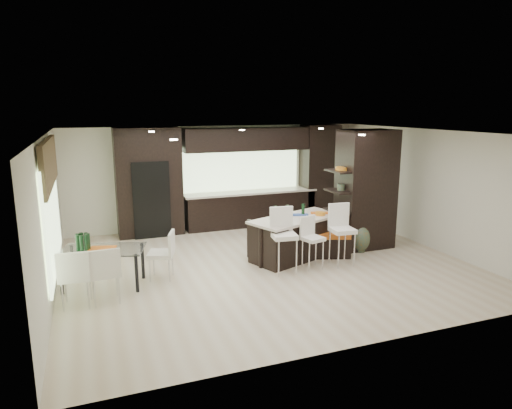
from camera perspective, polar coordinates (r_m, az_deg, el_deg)
name	(u,v)px	position (r m, az deg, el deg)	size (l,w,h in m)	color
ground	(266,265)	(9.50, 1.28, -7.51)	(8.00, 8.00, 0.00)	#C8B399
back_wall	(219,176)	(12.40, -4.71, 3.54)	(8.00, 0.02, 2.70)	beige
left_wall	(49,217)	(8.53, -24.49, -1.46)	(0.02, 7.00, 2.70)	beige
right_wall	(427,188)	(11.23, 20.64, 1.90)	(0.02, 7.00, 2.70)	beige
ceiling	(267,133)	(8.96, 1.36, 8.97)	(8.00, 7.00, 0.02)	white
window_left	(52,214)	(8.73, -24.15, -1.15)	(0.04, 3.20, 1.90)	#B2D199
window_back	(240,168)	(12.51, -2.02, 4.58)	(3.40, 0.04, 1.20)	#B2D199
stone_accent	(49,163)	(8.58, -24.47, 4.73)	(0.08, 3.00, 0.80)	brown
ceiling_spots	(262,133)	(9.20, 0.77, 8.93)	(4.00, 3.00, 0.02)	white
back_cabinetry	(240,177)	(12.24, -2.03, 3.46)	(6.80, 0.68, 2.70)	black
refrigerator	(150,198)	(11.73, -13.12, 0.78)	(0.90, 0.68, 1.90)	black
partition_column	(366,189)	(10.69, 13.56, 1.86)	(1.20, 0.80, 2.70)	black
kitchen_island	(297,237)	(9.87, 5.10, -4.11)	(2.12, 0.91, 0.88)	black
stool_left	(284,247)	(8.90, 3.50, -5.37)	(0.46, 0.46, 1.04)	white
stool_mid	(313,248)	(9.24, 7.09, -5.41)	(0.38, 0.38, 0.85)	white
stool_right	(342,241)	(9.49, 10.71, -4.51)	(0.45, 0.45, 1.02)	white
bench	(316,244)	(10.05, 7.54, -4.86)	(1.42, 0.55, 0.55)	black
floor_vase	(361,226)	(10.43, 12.97, -2.61)	(0.44, 0.44, 1.19)	#414D38
dining_table	(104,268)	(8.75, -18.51, -7.51)	(1.45, 0.81, 0.70)	white
chair_near	(105,276)	(8.03, -18.34, -8.51)	(0.49, 0.49, 0.90)	white
chair_far	(76,280)	(8.03, -21.60, -8.72)	(0.49, 0.49, 0.91)	white
chair_end	(161,257)	(8.80, -11.79, -6.47)	(0.46, 0.46, 0.85)	white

